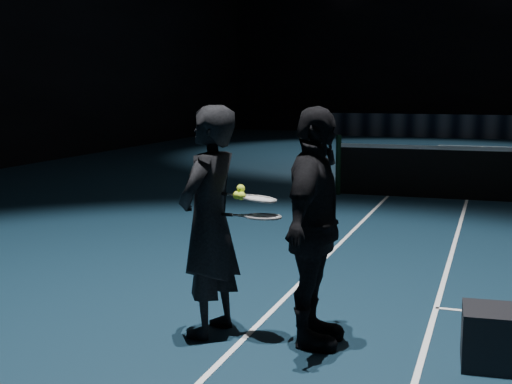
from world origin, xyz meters
TOP-DOWN VIEW (x-y plane):
  - net_post_left at (-6.40, 0.00)m, footprint 0.10×0.10m
  - player_a at (-5.80, -7.65)m, footprint 0.53×0.73m
  - player_b at (-4.95, -7.62)m, footprint 0.46×1.09m
  - racket_lower at (-5.35, -7.64)m, footprint 0.69×0.24m
  - racket_upper at (-5.40, -7.60)m, footprint 0.70×0.29m
  - tennis_balls at (-5.54, -7.64)m, footprint 0.12×0.10m

SIDE VIEW (x-z plane):
  - net_post_left at x=-6.40m, z-range 0.00..1.10m
  - player_a at x=-5.80m, z-range 0.00..1.84m
  - player_b at x=-4.95m, z-range 0.00..1.84m
  - racket_lower at x=-5.35m, z-range 0.97..1.00m
  - racket_upper at x=-5.40m, z-range 1.07..1.17m
  - tennis_balls at x=-5.54m, z-range 1.10..1.22m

